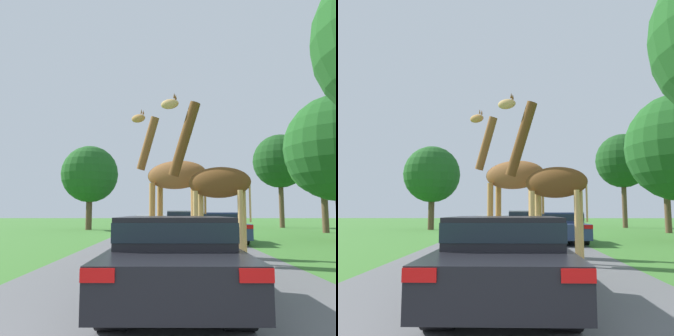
{
  "view_description": "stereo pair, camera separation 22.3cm",
  "coord_description": "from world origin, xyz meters",
  "views": [
    {
      "loc": [
        0.03,
        -1.56,
        1.38
      ],
      "look_at": [
        -0.04,
        10.23,
        2.85
      ],
      "focal_mm": 38.0,
      "sensor_mm": 36.0,
      "label": 1
    },
    {
      "loc": [
        0.25,
        -1.56,
        1.38
      ],
      "look_at": [
        -0.04,
        10.23,
        2.85
      ],
      "focal_mm": 38.0,
      "sensor_mm": 36.0,
      "label": 2
    }
  ],
  "objects": [
    {
      "name": "road",
      "position": [
        0.0,
        30.0,
        0.0
      ],
      "size": [
        6.42,
        120.0,
        0.0
      ],
      "color": "#5B5B5E",
      "rests_on": "ground"
    },
    {
      "name": "giraffe_near_road",
      "position": [
        0.12,
        10.29,
        2.44
      ],
      "size": [
        2.76,
        1.72,
        5.05
      ],
      "rotation": [
        0.0,
        0.0,
        1.09
      ],
      "color": "#B77F3D",
      "rests_on": "ground"
    },
    {
      "name": "giraffe_companion",
      "position": [
        1.2,
        8.3,
        2.3
      ],
      "size": [
        2.59,
        1.29,
        4.9
      ],
      "rotation": [
        0.0,
        0.0,
        1.22
      ],
      "color": "tan",
      "rests_on": "ground"
    },
    {
      "name": "car_lead_maroon",
      "position": [
        0.09,
        4.2,
        0.72
      ],
      "size": [
        1.86,
        4.56,
        1.31
      ],
      "color": "black",
      "rests_on": "ground"
    },
    {
      "name": "car_queue_right",
      "position": [
        2.39,
        15.2,
        0.72
      ],
      "size": [
        1.95,
        4.7,
        1.36
      ],
      "color": "navy",
      "rests_on": "ground"
    },
    {
      "name": "car_queue_left",
      "position": [
        -1.08,
        19.51,
        0.66
      ],
      "size": [
        1.93,
        4.61,
        1.2
      ],
      "color": "silver",
      "rests_on": "ground"
    },
    {
      "name": "car_far_ahead",
      "position": [
        0.67,
        25.4,
        0.77
      ],
      "size": [
        1.88,
        4.31,
        1.47
      ],
      "color": "gray",
      "rests_on": "ground"
    },
    {
      "name": "tree_centre_back",
      "position": [
        10.51,
        22.66,
        4.87
      ],
      "size": [
        4.72,
        4.72,
        7.25
      ],
      "color": "brown",
      "rests_on": "ground"
    },
    {
      "name": "tree_right_cluster",
      "position": [
        10.04,
        30.52,
        5.96
      ],
      "size": [
        4.85,
        4.85,
        8.42
      ],
      "color": "brown",
      "rests_on": "ground"
    },
    {
      "name": "tree_far_right",
      "position": [
        -6.39,
        26.65,
        4.38
      ],
      "size": [
        4.51,
        4.51,
        6.65
      ],
      "color": "brown",
      "rests_on": "ground"
    }
  ]
}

